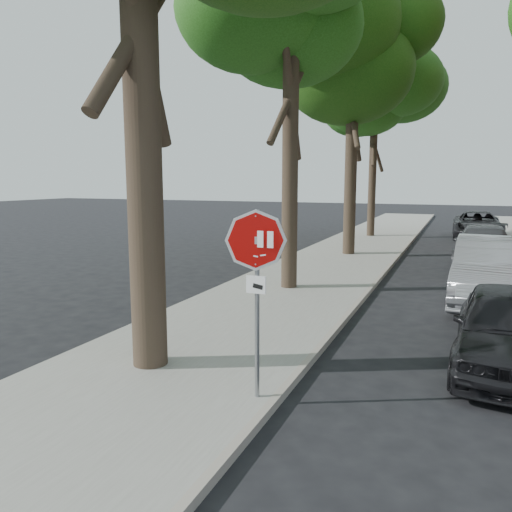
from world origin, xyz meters
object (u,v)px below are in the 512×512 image
(tree_mid_b, at_px, (354,52))
(car_c, at_px, (484,247))
(tree_mid_a, at_px, (292,6))
(car_d, at_px, (477,225))
(stop_sign, at_px, (256,268))
(car_b, at_px, (492,271))
(tree_far, at_px, (375,100))
(car_a, at_px, (507,329))

(tree_mid_b, xyz_separation_m, car_c, (5.02, -0.69, -7.27))
(tree_mid_a, distance_m, car_d, 17.85)
(stop_sign, relative_size, tree_mid_b, 0.25)
(car_b, xyz_separation_m, car_c, (0.00, 5.77, -0.11))
(stop_sign, bearing_deg, tree_mid_b, 96.95)
(stop_sign, bearing_deg, car_d, 81.75)
(stop_sign, bearing_deg, car_c, 76.22)
(tree_mid_b, height_order, tree_far, tree_mid_b)
(car_c, xyz_separation_m, car_d, (0.00, 9.31, -0.01))
(car_b, bearing_deg, tree_far, 114.75)
(tree_mid_b, height_order, car_c, tree_mid_b)
(tree_mid_b, bearing_deg, car_b, -52.15)
(stop_sign, height_order, car_a, stop_sign)
(car_a, bearing_deg, car_b, 92.83)
(tree_far, relative_size, car_b, 1.85)
(stop_sign, height_order, car_b, stop_sign)
(car_a, bearing_deg, car_d, 92.83)
(stop_sign, xyz_separation_m, car_c, (3.30, 13.46, -1.22))
(car_d, bearing_deg, tree_mid_b, -121.59)
(tree_mid_a, bearing_deg, car_b, 5.92)
(tree_mid_a, height_order, tree_mid_b, tree_mid_b)
(tree_far, bearing_deg, car_d, 17.01)
(tree_mid_a, bearing_deg, car_a, -39.47)
(car_b, bearing_deg, tree_mid_a, -170.91)
(car_b, bearing_deg, tree_mid_b, 131.02)
(car_b, bearing_deg, car_a, -86.84)
(stop_sign, height_order, car_d, stop_sign)
(car_a, bearing_deg, tree_mid_a, 143.36)
(tree_far, height_order, car_b, tree_far)
(tree_mid_b, bearing_deg, tree_far, 92.44)
(stop_sign, distance_m, tree_mid_a, 9.31)
(tree_far, bearing_deg, tree_mid_b, -87.56)
(tree_mid_b, xyz_separation_m, car_a, (5.02, -11.31, -7.31))
(car_c, bearing_deg, tree_mid_a, -128.46)
(car_d, bearing_deg, car_c, -91.34)
(tree_far, xyz_separation_m, car_a, (5.32, -18.29, -6.53))
(tree_far, height_order, car_a, tree_far)
(car_b, bearing_deg, car_d, 93.16)
(stop_sign, distance_m, car_b, 8.44)
(car_c, relative_size, car_d, 0.97)
(car_b, bearing_deg, car_c, 93.16)
(tree_mid_b, xyz_separation_m, car_b, (5.02, -6.46, -7.16))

